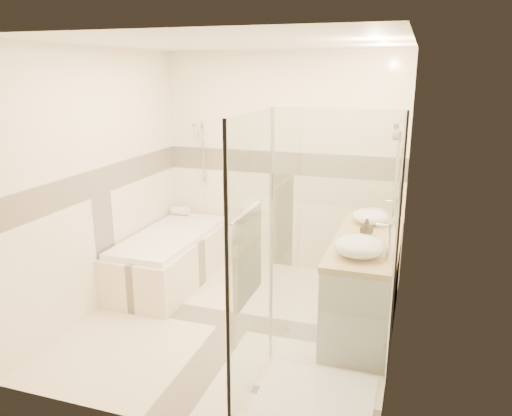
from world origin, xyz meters
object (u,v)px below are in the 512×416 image
(vanity, at_px, (365,282))
(bathtub, at_px, (171,255))
(vessel_sink_far, at_px, (359,246))
(amenity_bottle_b, at_px, (367,227))
(amenity_bottle_a, at_px, (365,231))
(vessel_sink_near, at_px, (371,216))
(shower_enclosure, at_px, (302,338))

(vanity, bearing_deg, bathtub, 170.75)
(vessel_sink_far, xyz_separation_m, amenity_bottle_b, (0.00, 0.53, -0.00))
(amenity_bottle_b, bearing_deg, amenity_bottle_a, -90.00)
(bathtub, relative_size, amenity_bottle_b, 10.85)
(vanity, xyz_separation_m, amenity_bottle_b, (-0.02, 0.06, 0.50))
(vessel_sink_near, bearing_deg, bathtub, -177.25)
(vessel_sink_near, distance_m, amenity_bottle_a, 0.48)
(vessel_sink_near, bearing_deg, vessel_sink_far, -90.00)
(vanity, bearing_deg, shower_enclosure, -102.97)
(shower_enclosure, xyz_separation_m, vessel_sink_far, (0.27, 0.80, 0.43))
(vanity, relative_size, shower_enclosure, 0.79)
(vanity, bearing_deg, vessel_sink_near, 92.53)
(vessel_sink_far, relative_size, amenity_bottle_b, 2.64)
(vessel_sink_near, relative_size, vessel_sink_far, 0.87)
(vessel_sink_far, height_order, amenity_bottle_a, vessel_sink_far)
(vessel_sink_far, xyz_separation_m, amenity_bottle_a, (0.00, 0.44, -0.01))
(vessel_sink_far, bearing_deg, amenity_bottle_a, 90.00)
(amenity_bottle_a, height_order, amenity_bottle_b, amenity_bottle_b)
(bathtub, distance_m, vanity, 2.18)
(vessel_sink_near, xyz_separation_m, amenity_bottle_a, (0.00, -0.48, 0.00))
(vessel_sink_near, distance_m, vessel_sink_far, 0.92)
(amenity_bottle_a, bearing_deg, vessel_sink_far, -90.00)
(bathtub, relative_size, shower_enclosure, 0.83)
(bathtub, bearing_deg, vessel_sink_far, -21.02)
(amenity_bottle_b, bearing_deg, bathtub, 172.24)
(bathtub, relative_size, vessel_sink_far, 4.12)
(vessel_sink_near, bearing_deg, vanity, -87.47)
(shower_enclosure, distance_m, vessel_sink_far, 0.95)
(bathtub, distance_m, vessel_sink_near, 2.22)
(vessel_sink_far, bearing_deg, bathtub, 158.98)
(shower_enclosure, relative_size, vessel_sink_far, 4.94)
(vanity, height_order, amenity_bottle_b, amenity_bottle_b)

